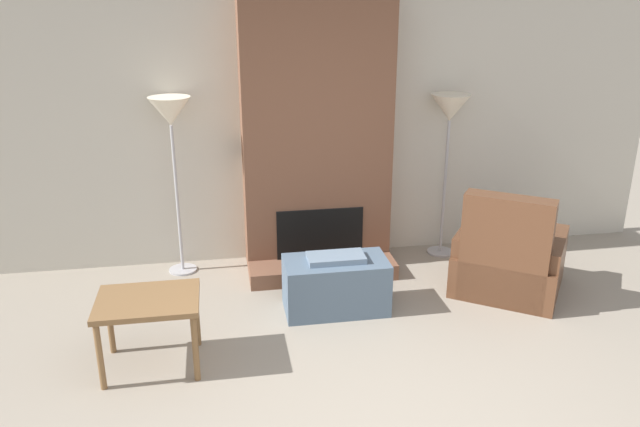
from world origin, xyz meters
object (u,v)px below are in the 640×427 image
Objects in this scene: armchair at (508,263)px; floor_lamp_left at (171,120)px; ottoman at (336,284)px; floor_lamp_right at (450,115)px; side_table at (148,308)px.

floor_lamp_left is (-2.91, 0.94, 1.20)m from armchair.
floor_lamp_right reaches higher than ottoman.
floor_lamp_right is (2.78, 1.63, 0.97)m from side_table.
side_table is (-1.47, -0.61, 0.23)m from ottoman.
floor_lamp_left reaches higher than side_table.
floor_lamp_left is at bearing 17.09° from armchair.
floor_lamp_right is (-0.28, 0.94, 1.16)m from armchair.
ottoman is at bearing -37.62° from floor_lamp_left.
floor_lamp_right is at bearing 37.91° from ottoman.
floor_lamp_right reaches higher than armchair.
armchair is 0.76× the size of floor_lamp_right.
ottoman is at bearing 37.85° from armchair.
ottoman is 1.21× the size of side_table.
ottoman is 0.53× the size of floor_lamp_right.
side_table is (-3.06, -0.69, 0.19)m from armchair.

